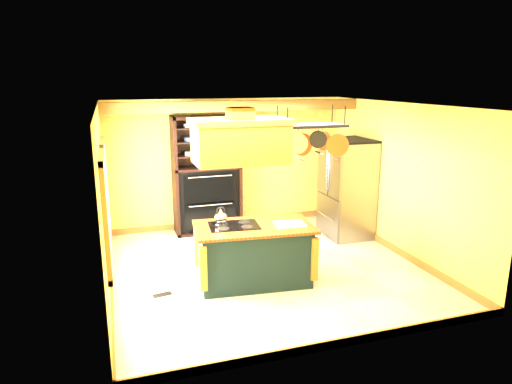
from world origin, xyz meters
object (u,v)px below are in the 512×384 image
kitchen_island (254,253)px  pot_rack (311,134)px  refrigerator (347,190)px  hutch (207,188)px  range_hood (240,139)px

kitchen_island → pot_rack: pot_rack is taller
kitchen_island → pot_rack: 2.03m
refrigerator → hutch: 2.84m
kitchen_island → hutch: 2.73m
range_hood → hutch: bearing=89.3°
range_hood → hutch: range_hood is taller
kitchen_island → pot_rack: (0.92, -0.00, 1.82)m
range_hood → pot_rack: size_ratio=1.26×
refrigerator → hutch: (-2.59, 1.16, -0.02)m
kitchen_island → range_hood: range_hood is taller
pot_rack → refrigerator: size_ratio=0.58×
pot_rack → hutch: (-1.08, 2.69, -1.37)m
refrigerator → kitchen_island: bearing=-147.8°
kitchen_island → refrigerator: bearing=37.8°
hutch → range_hood: bearing=-90.7°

